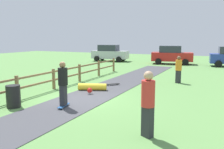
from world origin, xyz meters
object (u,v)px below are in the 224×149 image
Objects in this scene: skater_riding at (63,82)px; skater_fallen at (92,87)px; skateboard_loose at (113,84)px; trash_bin at (13,96)px; parked_car_silver at (110,53)px; bystander_red at (148,101)px; bystander_orange at (179,68)px; parked_car_red at (172,55)px.

skater_fallen is at bearing 99.56° from skater_riding.
skateboard_loose is (0.38, 1.78, -0.11)m from skater_fallen.
trash_bin is 1.23× the size of skateboard_loose.
bystander_red is at bearing -61.35° from parked_car_silver.
parked_car_silver is at bearing 116.66° from skateboard_loose.
bystander_red reaches higher than skater_fallen.
skateboard_loose is 0.39× the size of bystander_red.
skater_riding is 2.51× the size of skateboard_loose.
trash_bin is 0.54× the size of bystander_orange.
skateboard_loose is 0.16× the size of parked_car_red.
skater_fallen is 0.35× the size of parked_car_silver.
skater_riding is at bearing -69.53° from parked_car_silver.
bystander_orange is at bearing 94.94° from bystander_red.
skater_fallen reaches higher than skateboard_loose.
bystander_red reaches higher than trash_bin.
parked_car_red is (7.25, -0.00, 0.00)m from parked_car_silver.
skateboard_loose is 13.29m from parked_car_red.
skater_riding is 19.47m from parked_car_silver.
skateboard_loose is (-0.16, 4.99, -0.96)m from skater_riding.
parked_car_silver is at bearing 110.47° from skater_riding.
parked_car_silver is (-9.94, 10.79, 0.04)m from bystander_orange.
trash_bin is 0.49× the size of skater_riding.
skateboard_loose is 0.17× the size of parked_car_silver.
bystander_red reaches higher than skater_riding.
skater_fallen is at bearing -67.36° from parked_car_silver.
bystander_red is at bearing -57.43° from skateboard_loose.
parked_car_red is (-2.69, 10.78, 0.04)m from bystander_orange.
skater_riding is at bearing 23.31° from trash_bin.
parked_car_silver is at bearing 118.65° from bystander_red.
skater_riding reaches higher than skateboard_loose.
skater_riding is 3.37m from skater_fallen.
parked_car_red reaches higher than bystander_red.
parked_car_silver reaches higher than bystander_red.
skateboard_loose is 0.44× the size of bystander_orange.
parked_car_silver is (-10.70, 19.59, -0.09)m from bystander_red.
parked_car_red reaches higher than skater_riding.
trash_bin is 0.48× the size of bystander_red.
trash_bin is 0.59× the size of skater_fallen.
skateboard_loose is (1.71, 5.80, -0.36)m from trash_bin.
trash_bin is 4.23m from skater_fallen.
skater_fallen is 0.81× the size of bystander_red.
bystander_red is at bearing -19.10° from skater_riding.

